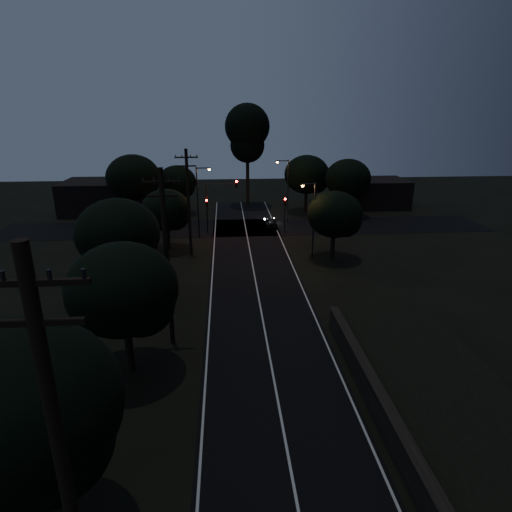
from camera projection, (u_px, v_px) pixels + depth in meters
road_surface at (251, 256)px, 42.93m from camera, size 60.00×70.00×0.03m
retaining_wall at (491, 472)px, 16.79m from camera, size 6.93×26.00×1.60m
utility_pole_near at (68, 493)px, 9.28m from camera, size 2.20×0.30×12.00m
utility_pole_mid at (167, 257)px, 25.45m from camera, size 2.20×0.30×11.00m
utility_pole_far at (189, 202)px, 41.54m from camera, size 2.20×0.30×10.50m
tree_left_a at (22, 414)px, 13.04m from camera, size 6.47×6.47×8.19m
tree_left_b at (126, 292)px, 22.67m from camera, size 5.92×5.92×7.53m
tree_left_c at (121, 236)px, 31.85m from camera, size 6.23×6.23×7.87m
tree_left_d at (168, 211)px, 43.62m from camera, size 5.02×5.02×6.37m
tree_far_nw at (178, 183)px, 58.58m from camera, size 5.29×5.29×6.70m
tree_far_w at (135, 179)px, 54.03m from camera, size 6.75×6.75×8.61m
tree_far_ne at (308, 176)px, 59.53m from camera, size 6.28×6.28×7.95m
tree_far_e at (350, 180)px, 57.10m from camera, size 6.08×6.08×7.72m
tree_right_a at (337, 216)px, 40.92m from camera, size 5.25×5.25×6.68m
tall_pine at (247, 133)px, 61.98m from camera, size 6.50×6.50×14.78m
building_left at (101, 196)px, 60.50m from camera, size 10.00×8.00×4.40m
building_right at (374, 193)px, 64.25m from camera, size 9.00×7.00×4.00m
signal_left at (207, 209)px, 50.03m from camera, size 0.28×0.35×4.10m
signal_right at (285, 208)px, 50.67m from camera, size 0.28×0.35×4.10m
signal_mast at (221, 197)px, 49.66m from camera, size 3.70×0.35×6.25m
streetlight_a at (199, 198)px, 47.52m from camera, size 1.66×0.26×8.00m
streetlight_b at (286, 187)px, 53.90m from camera, size 1.66×0.26×8.00m
streetlight_c at (312, 216)px, 40.85m from camera, size 1.46×0.26×7.50m
car at (271, 222)px, 53.29m from camera, size 1.49×3.46×1.16m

